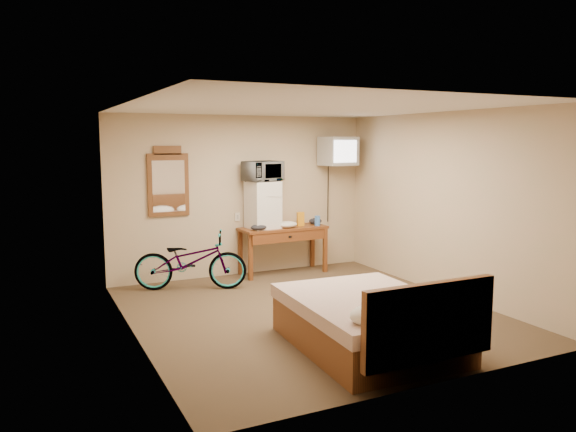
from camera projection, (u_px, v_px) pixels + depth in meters
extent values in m
plane|color=#4E3A27|center=(309.00, 312.00, 6.94)|extent=(4.60, 4.60, 0.00)
plane|color=silver|center=(310.00, 107.00, 6.61)|extent=(4.60, 4.60, 0.00)
cube|color=tan|center=(242.00, 196.00, 8.83)|extent=(4.20, 0.04, 2.50)
cube|color=tan|center=(437.00, 243.00, 4.71)|extent=(4.20, 0.04, 2.50)
cube|color=tan|center=(132.00, 223.00, 5.87)|extent=(0.04, 4.60, 2.50)
cube|color=tan|center=(445.00, 204.00, 7.67)|extent=(0.04, 4.60, 2.50)
cube|color=silver|center=(237.00, 217.00, 8.82)|extent=(0.08, 0.01, 0.13)
cube|color=brown|center=(283.00, 228.00, 8.92)|extent=(1.41, 0.59, 0.04)
cube|color=brown|center=(250.00, 257.00, 8.50)|extent=(0.06, 0.06, 0.71)
cube|color=brown|center=(325.00, 250.00, 9.05)|extent=(0.06, 0.06, 0.71)
cube|color=brown|center=(240.00, 252.00, 8.89)|extent=(0.06, 0.06, 0.71)
cube|color=brown|center=(312.00, 246.00, 9.44)|extent=(0.06, 0.06, 0.71)
cube|color=brown|center=(290.00, 237.00, 8.72)|extent=(1.28, 0.09, 0.16)
cube|color=black|center=(290.00, 237.00, 8.70)|extent=(0.05, 0.02, 0.03)
cube|color=white|center=(263.00, 205.00, 8.75)|extent=(0.50, 0.48, 0.73)
cube|color=#A1A19C|center=(268.00, 197.00, 8.54)|extent=(0.45, 0.01, 0.00)
cylinder|color=#A1A19C|center=(259.00, 210.00, 8.49)|extent=(0.02, 0.02, 0.26)
imported|color=white|center=(263.00, 171.00, 8.68)|extent=(0.65, 0.53, 0.31)
cube|color=orange|center=(300.00, 219.00, 9.02)|extent=(0.12, 0.07, 0.22)
cylinder|color=#3D76D1|center=(317.00, 221.00, 9.05)|extent=(0.09, 0.09, 0.16)
ellipsoid|color=silver|center=(287.00, 225.00, 8.83)|extent=(0.33, 0.25, 0.10)
ellipsoid|color=black|center=(259.00, 227.00, 8.56)|extent=(0.25, 0.19, 0.09)
ellipsoid|color=black|center=(315.00, 221.00, 9.22)|extent=(0.22, 0.18, 0.10)
cube|color=black|center=(330.00, 158.00, 9.42)|extent=(0.14, 0.02, 0.14)
cylinder|color=black|center=(331.00, 158.00, 9.38)|extent=(0.05, 0.30, 0.05)
cube|color=#A1A19C|center=(338.00, 151.00, 9.16)|extent=(0.57, 0.49, 0.47)
cube|color=white|center=(345.00, 151.00, 8.96)|extent=(0.44, 0.05, 0.35)
cube|color=black|center=(331.00, 151.00, 9.37)|extent=(0.33, 0.04, 0.29)
cube|color=brown|center=(168.00, 185.00, 8.28)|extent=(0.61, 0.04, 0.92)
cube|color=brown|center=(167.00, 150.00, 8.21)|extent=(0.41, 0.04, 0.13)
cube|color=white|center=(169.00, 186.00, 8.26)|extent=(0.48, 0.01, 0.76)
imported|color=black|center=(191.00, 261.00, 7.97)|extent=(1.68, 1.09, 0.83)
cube|color=brown|center=(367.00, 328.00, 5.74)|extent=(1.45, 1.88, 0.40)
cube|color=beige|center=(368.00, 305.00, 5.71)|extent=(1.49, 1.92, 0.14)
cube|color=brown|center=(430.00, 322.00, 4.84)|extent=(1.36, 0.08, 0.70)
ellipsoid|color=white|center=(379.00, 314.00, 4.97)|extent=(0.57, 0.35, 0.20)
ellipsoid|color=white|center=(435.00, 305.00, 5.25)|extent=(0.57, 0.35, 0.20)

